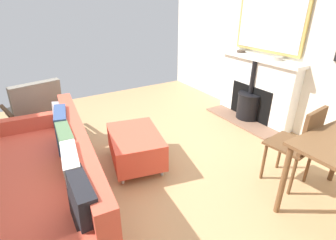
# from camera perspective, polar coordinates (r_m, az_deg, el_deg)

# --- Properties ---
(ground_plane) EXTENTS (5.23, 5.27, 0.01)m
(ground_plane) POSITION_cam_1_polar(r_m,az_deg,el_deg) (3.08, -11.28, -10.87)
(ground_plane) COLOR tan
(wall_left) EXTENTS (0.12, 5.27, 2.87)m
(wall_left) POSITION_cam_1_polar(r_m,az_deg,el_deg) (4.15, 24.71, 18.28)
(wall_left) COLOR beige
(wall_left) RESTS_ON ground
(fireplace) EXTENTS (0.56, 1.42, 1.01)m
(fireplace) POSITION_cam_1_polar(r_m,az_deg,el_deg) (4.31, 18.65, 5.75)
(fireplace) COLOR brown
(fireplace) RESTS_ON ground
(mirror_over_mantel) EXTENTS (0.04, 1.15, 1.03)m
(mirror_over_mantel) POSITION_cam_1_polar(r_m,az_deg,el_deg) (4.19, 21.99, 20.85)
(mirror_over_mantel) COLOR tan
(mantel_bowl_near) EXTENTS (0.14, 0.14, 0.04)m
(mantel_bowl_near) POSITION_cam_1_polar(r_m,az_deg,el_deg) (4.44, 15.96, 14.53)
(mantel_bowl_near) COLOR #47382D
(mantel_bowl_near) RESTS_ON fireplace
(mantel_bowl_far) EXTENTS (0.14, 0.14, 0.06)m
(mantel_bowl_far) POSITION_cam_1_polar(r_m,az_deg,el_deg) (4.00, 23.31, 12.51)
(mantel_bowl_far) COLOR #9E9384
(mantel_bowl_far) RESTS_ON fireplace
(sofa) EXTENTS (1.06, 2.16, 0.80)m
(sofa) POSITION_cam_1_polar(r_m,az_deg,el_deg) (2.55, -24.96, -11.93)
(sofa) COLOR #B2B2B7
(sofa) RESTS_ON ground
(ottoman) EXTENTS (0.71, 0.88, 0.40)m
(ottoman) POSITION_cam_1_polar(r_m,az_deg,el_deg) (3.01, -7.23, -5.72)
(ottoman) COLOR #B2B2B7
(ottoman) RESTS_ON ground
(armchair_accent) EXTENTS (0.78, 0.72, 0.86)m
(armchair_accent) POSITION_cam_1_polar(r_m,az_deg,el_deg) (3.85, -27.42, 2.58)
(armchair_accent) COLOR #4C3321
(armchair_accent) RESTS_ON ground
(dining_chair_near_fireplace) EXTENTS (0.44, 0.44, 0.89)m
(dining_chair_near_fireplace) POSITION_cam_1_polar(r_m,az_deg,el_deg) (2.84, 27.30, -4.25)
(dining_chair_near_fireplace) COLOR brown
(dining_chair_near_fireplace) RESTS_ON ground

